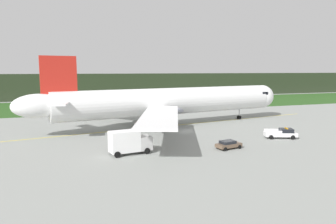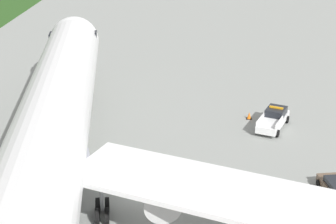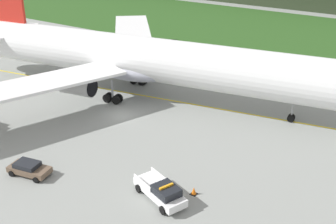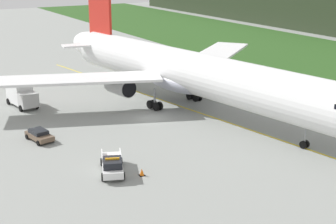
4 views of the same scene
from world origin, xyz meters
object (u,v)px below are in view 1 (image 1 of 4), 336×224
(airliner, at_px, (169,102))
(apron_cone, at_px, (282,133))
(staff_car, at_px, (228,144))
(catering_truck, at_px, (129,142))
(ops_pickup_truck, at_px, (282,133))

(airliner, bearing_deg, apron_cone, -43.26)
(staff_car, relative_size, apron_cone, 5.95)
(airliner, height_order, staff_car, airliner)
(catering_truck, distance_m, apron_cone, 30.52)
(ops_pickup_truck, bearing_deg, catering_truck, -176.68)
(airliner, distance_m, staff_car, 22.61)
(apron_cone, bearing_deg, catering_truck, -172.60)
(ops_pickup_truck, distance_m, catering_truck, 28.31)
(ops_pickup_truck, xyz_separation_m, staff_car, (-12.92, -3.60, -0.20))
(airliner, relative_size, ops_pickup_truck, 10.32)
(airliner, xyz_separation_m, apron_cone, (17.15, -16.14, -4.93))
(airliner, xyz_separation_m, ops_pickup_truck, (15.16, -18.43, -4.38))
(airliner, xyz_separation_m, staff_car, (2.24, -22.03, -4.58))
(ops_pickup_truck, bearing_deg, apron_cone, 49.00)
(airliner, distance_m, ops_pickup_truck, 24.26)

